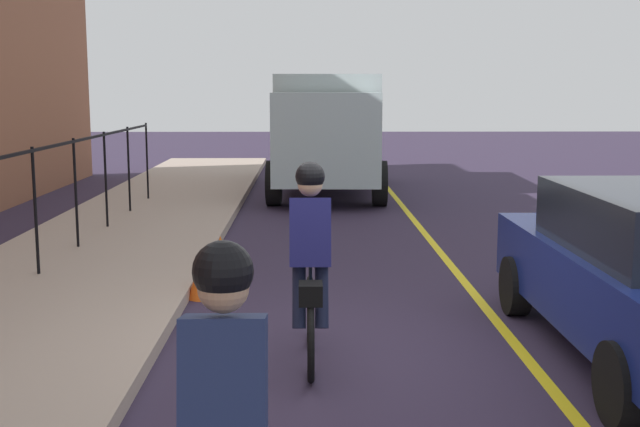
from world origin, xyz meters
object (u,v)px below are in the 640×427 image
at_px(cyclist_lead, 310,265).
at_px(traffic_cone_far, 202,276).
at_px(box_truck_background, 328,127).
at_px(traffic_cone_near, 221,254).

bearing_deg(cyclist_lead, traffic_cone_far, 28.39).
bearing_deg(box_truck_background, cyclist_lead, -0.02).
bearing_deg(traffic_cone_far, traffic_cone_near, -3.19).
xyz_separation_m(box_truck_background, traffic_cone_near, (-8.82, 1.67, -1.30)).
relative_size(traffic_cone_near, traffic_cone_far, 0.96).
xyz_separation_m(traffic_cone_near, traffic_cone_far, (-1.32, 0.07, 0.01)).
bearing_deg(box_truck_background, traffic_cone_near, -8.55).
height_order(cyclist_lead, traffic_cone_far, cyclist_lead).
bearing_deg(traffic_cone_far, cyclist_lead, -151.43).
height_order(box_truck_background, traffic_cone_far, box_truck_background).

